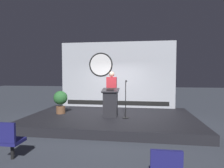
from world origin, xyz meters
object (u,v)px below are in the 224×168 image
at_px(podium, 111,103).
at_px(microphone_stand, 126,105).
at_px(audience_chair_right, 10,139).
at_px(potted_plant, 61,100).
at_px(speaker_person, 112,92).

relative_size(podium, microphone_stand, 0.77).
height_order(microphone_stand, audience_chair_right, microphone_stand).
bearing_deg(audience_chair_right, potted_plant, 95.41).
xyz_separation_m(microphone_stand, potted_plant, (-2.69, 0.37, 0.08)).
distance_m(microphone_stand, potted_plant, 2.72).
xyz_separation_m(microphone_stand, audience_chair_right, (-2.36, -3.19, -0.29)).
bearing_deg(podium, audience_chair_right, -118.33).
bearing_deg(potted_plant, podium, -7.25).
distance_m(speaker_person, microphone_stand, 0.93).
bearing_deg(microphone_stand, podium, 169.88).
relative_size(podium, speaker_person, 0.63).
relative_size(speaker_person, microphone_stand, 1.23).
distance_m(podium, speaker_person, 0.60).
distance_m(podium, audience_chair_right, 3.75).
bearing_deg(podium, speaker_person, 93.02).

